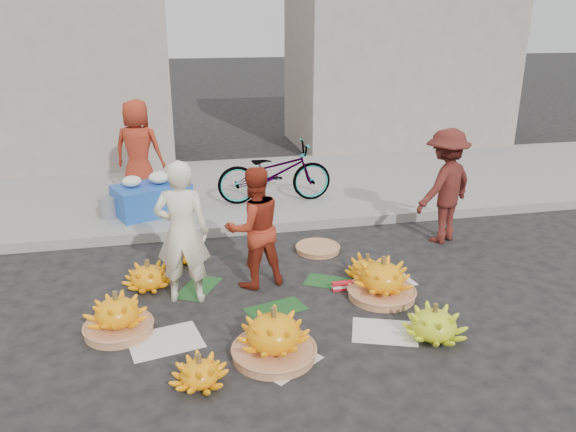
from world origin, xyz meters
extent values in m
plane|color=black|center=(0.00, 0.00, 0.00)|extent=(80.00, 80.00, 0.00)
cube|color=gray|center=(0.00, 2.20, 0.07)|extent=(40.00, 0.25, 0.15)
cube|color=gray|center=(0.00, 4.30, 0.06)|extent=(40.00, 4.00, 0.12)
cube|color=gray|center=(-4.00, 7.20, 2.00)|extent=(6.00, 3.00, 4.00)
cube|color=gray|center=(4.50, 7.70, 2.50)|extent=(5.00, 3.00, 5.00)
cylinder|color=#AD6F48|center=(-1.76, -0.33, 0.04)|extent=(0.68, 0.68, 0.09)
cylinder|color=brown|center=(-1.76, -0.33, 0.41)|extent=(0.05, 0.05, 0.12)
cylinder|color=brown|center=(-1.01, -1.38, 0.25)|extent=(0.05, 0.05, 0.12)
cylinder|color=#AD6F48|center=(-0.29, -1.09, 0.04)|extent=(0.79, 0.79, 0.09)
cylinder|color=brown|center=(-0.29, -1.09, 0.46)|extent=(0.05, 0.05, 0.12)
cylinder|color=brown|center=(1.33, -1.11, 0.33)|extent=(0.05, 0.05, 0.12)
cylinder|color=#AD6F48|center=(1.15, -0.18, 0.04)|extent=(0.76, 0.76, 0.09)
cylinder|color=brown|center=(1.15, -0.18, 0.45)|extent=(0.05, 0.05, 0.12)
cylinder|color=brown|center=(1.14, 0.29, 0.28)|extent=(0.05, 0.05, 0.12)
cylinder|color=brown|center=(-1.47, 0.63, 0.30)|extent=(0.05, 0.05, 0.12)
cylinder|color=brown|center=(-1.00, 1.29, 0.24)|extent=(0.05, 0.05, 0.12)
cylinder|color=#AD6F48|center=(0.78, 1.27, 0.03)|extent=(0.76, 0.76, 0.07)
cube|color=red|center=(0.76, 0.08, 0.06)|extent=(0.25, 0.08, 0.10)
imported|color=white|center=(-1.05, 0.25, 0.82)|extent=(0.66, 0.49, 1.63)
imported|color=#AB331A|center=(-0.22, 0.46, 0.73)|extent=(0.82, 0.71, 1.46)
imported|color=maroon|center=(2.62, 1.29, 0.81)|extent=(1.21, 1.02, 1.62)
cube|color=#1A4AAB|center=(-1.44, 3.04, 0.35)|extent=(1.29, 1.06, 0.46)
ellipsoid|color=silver|center=(-1.71, 3.00, 0.66)|extent=(0.30, 0.30, 0.16)
ellipsoid|color=silver|center=(-1.30, 3.09, 0.67)|extent=(0.33, 0.33, 0.18)
ellipsoid|color=silver|center=(-1.02, 2.95, 0.65)|extent=(0.26, 0.26, 0.14)
cylinder|color=slate|center=(-2.10, 2.99, 0.28)|extent=(0.28, 0.28, 0.32)
imported|color=#AB331A|center=(-1.62, 3.87, 0.96)|extent=(0.95, 0.77, 1.67)
imported|color=gray|center=(0.56, 3.22, 0.62)|extent=(0.68, 1.90, 1.00)
camera|label=1|loc=(-1.14, -5.59, 3.05)|focal=35.00mm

